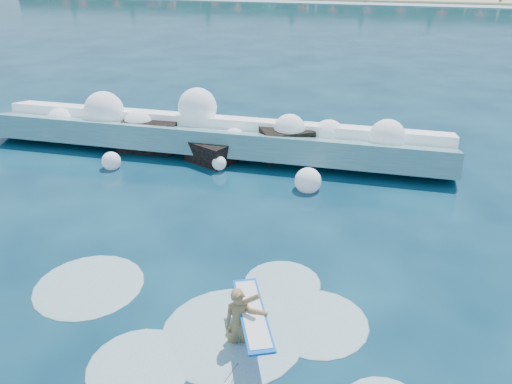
% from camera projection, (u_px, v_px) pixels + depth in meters
% --- Properties ---
extents(ground, '(200.00, 200.00, 0.00)m').
position_uv_depth(ground, '(186.00, 257.00, 13.64)').
color(ground, '#07243A').
rests_on(ground, ground).
extents(wet_band, '(140.00, 5.00, 0.08)m').
position_uv_depth(wet_band, '(351.00, 3.00, 71.90)').
color(wet_band, silver).
rests_on(wet_band, ground).
extents(breaking_wave, '(18.92, 2.91, 1.63)m').
position_uv_depth(breaking_wave, '(214.00, 137.00, 20.51)').
color(breaking_wave, teal).
rests_on(breaking_wave, ground).
extents(rock_cluster, '(8.20, 3.36, 1.37)m').
position_uv_depth(rock_cluster, '(209.00, 143.00, 20.28)').
color(rock_cluster, black).
rests_on(rock_cluster, ground).
extents(surfer_with_board, '(1.40, 2.87, 1.69)m').
position_uv_depth(surfer_with_board, '(242.00, 322.00, 10.40)').
color(surfer_with_board, '#A27D4B').
rests_on(surfer_with_board, ground).
extents(wave_spray, '(15.01, 4.78, 2.50)m').
position_uv_depth(wave_spray, '(207.00, 124.00, 20.32)').
color(wave_spray, white).
rests_on(wave_spray, ground).
extents(surf_foam, '(9.49, 5.47, 0.16)m').
position_uv_depth(surf_foam, '(210.00, 322.00, 11.31)').
color(surf_foam, silver).
rests_on(surf_foam, ground).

